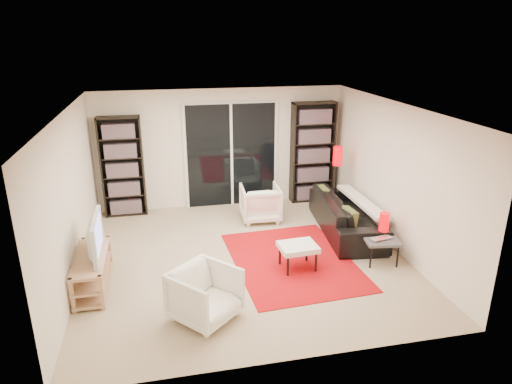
{
  "coord_description": "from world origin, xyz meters",
  "views": [
    {
      "loc": [
        -1.21,
        -6.47,
        3.45
      ],
      "look_at": [
        0.25,
        0.3,
        1.0
      ],
      "focal_mm": 32.0,
      "sensor_mm": 36.0,
      "label": 1
    }
  ],
  "objects_px": {
    "tv_stand": "(93,270)",
    "sofa": "(346,214)",
    "bookshelf_left": "(123,167)",
    "bookshelf_right": "(313,153)",
    "armchair_front": "(205,295)",
    "ottoman": "(298,248)",
    "floor_lamp": "(337,163)",
    "side_table": "(381,241)",
    "armchair_back": "(260,203)"
  },
  "relations": [
    {
      "from": "armchair_back",
      "to": "ottoman",
      "type": "relative_size",
      "value": 1.26
    },
    {
      "from": "bookshelf_left",
      "to": "tv_stand",
      "type": "bearing_deg",
      "value": -96.53
    },
    {
      "from": "armchair_front",
      "to": "side_table",
      "type": "distance_m",
      "value": 3.0
    },
    {
      "from": "bookshelf_right",
      "to": "tv_stand",
      "type": "height_order",
      "value": "bookshelf_right"
    },
    {
      "from": "armchair_back",
      "to": "floor_lamp",
      "type": "bearing_deg",
      "value": -176.33
    },
    {
      "from": "armchair_front",
      "to": "bookshelf_left",
      "type": "bearing_deg",
      "value": 65.17
    },
    {
      "from": "ottoman",
      "to": "sofa",
      "type": "bearing_deg",
      "value": 42.23
    },
    {
      "from": "bookshelf_left",
      "to": "armchair_back",
      "type": "xyz_separation_m",
      "value": [
        2.54,
        -0.84,
        -0.64
      ]
    },
    {
      "from": "armchair_front",
      "to": "floor_lamp",
      "type": "xyz_separation_m",
      "value": [
        2.92,
        3.02,
        0.7
      ]
    },
    {
      "from": "tv_stand",
      "to": "floor_lamp",
      "type": "bearing_deg",
      "value": 23.83
    },
    {
      "from": "bookshelf_right",
      "to": "armchair_front",
      "type": "height_order",
      "value": "bookshelf_right"
    },
    {
      "from": "tv_stand",
      "to": "floor_lamp",
      "type": "height_order",
      "value": "floor_lamp"
    },
    {
      "from": "bookshelf_left",
      "to": "armchair_back",
      "type": "bearing_deg",
      "value": -18.24
    },
    {
      "from": "bookshelf_right",
      "to": "tv_stand",
      "type": "xyz_separation_m",
      "value": [
        -4.17,
        -2.76,
        -0.79
      ]
    },
    {
      "from": "armchair_front",
      "to": "ottoman",
      "type": "relative_size",
      "value": 1.27
    },
    {
      "from": "bookshelf_left",
      "to": "armchair_back",
      "type": "distance_m",
      "value": 2.75
    },
    {
      "from": "tv_stand",
      "to": "ottoman",
      "type": "bearing_deg",
      "value": -1.7
    },
    {
      "from": "ottoman",
      "to": "side_table",
      "type": "relative_size",
      "value": 0.99
    },
    {
      "from": "tv_stand",
      "to": "sofa",
      "type": "bearing_deg",
      "value": 14.0
    },
    {
      "from": "sofa",
      "to": "floor_lamp",
      "type": "height_order",
      "value": "floor_lamp"
    },
    {
      "from": "bookshelf_left",
      "to": "side_table",
      "type": "height_order",
      "value": "bookshelf_left"
    },
    {
      "from": "side_table",
      "to": "tv_stand",
      "type": "bearing_deg",
      "value": 178.17
    },
    {
      "from": "bookshelf_left",
      "to": "sofa",
      "type": "relative_size",
      "value": 0.87
    },
    {
      "from": "side_table",
      "to": "ottoman",
      "type": "bearing_deg",
      "value": 177.86
    },
    {
      "from": "bookshelf_left",
      "to": "ottoman",
      "type": "bearing_deg",
      "value": -46.78
    },
    {
      "from": "armchair_front",
      "to": "side_table",
      "type": "height_order",
      "value": "armchair_front"
    },
    {
      "from": "bookshelf_right",
      "to": "floor_lamp",
      "type": "xyz_separation_m",
      "value": [
        0.22,
        -0.82,
        -0.01
      ]
    },
    {
      "from": "bookshelf_left",
      "to": "bookshelf_right",
      "type": "height_order",
      "value": "bookshelf_right"
    },
    {
      "from": "side_table",
      "to": "floor_lamp",
      "type": "xyz_separation_m",
      "value": [
        0.06,
        2.08,
        0.68
      ]
    },
    {
      "from": "armchair_back",
      "to": "armchair_front",
      "type": "bearing_deg",
      "value": 68.34
    },
    {
      "from": "armchair_back",
      "to": "side_table",
      "type": "distance_m",
      "value": 2.53
    },
    {
      "from": "armchair_back",
      "to": "floor_lamp",
      "type": "height_order",
      "value": "floor_lamp"
    },
    {
      "from": "sofa",
      "to": "ottoman",
      "type": "relative_size",
      "value": 3.81
    },
    {
      "from": "bookshelf_right",
      "to": "armchair_back",
      "type": "distance_m",
      "value": 1.71
    },
    {
      "from": "sofa",
      "to": "armchair_front",
      "type": "distance_m",
      "value": 3.51
    },
    {
      "from": "armchair_front",
      "to": "floor_lamp",
      "type": "relative_size",
      "value": 0.55
    },
    {
      "from": "tv_stand",
      "to": "sofa",
      "type": "height_order",
      "value": "sofa"
    },
    {
      "from": "armchair_back",
      "to": "ottoman",
      "type": "bearing_deg",
      "value": 96.9
    },
    {
      "from": "bookshelf_left",
      "to": "tv_stand",
      "type": "height_order",
      "value": "bookshelf_left"
    },
    {
      "from": "bookshelf_left",
      "to": "armchair_front",
      "type": "relative_size",
      "value": 2.61
    },
    {
      "from": "bookshelf_left",
      "to": "ottoman",
      "type": "xyz_separation_m",
      "value": [
        2.68,
        -2.85,
        -0.63
      ]
    },
    {
      "from": "bookshelf_right",
      "to": "sofa",
      "type": "relative_size",
      "value": 0.94
    },
    {
      "from": "armchair_front",
      "to": "side_table",
      "type": "bearing_deg",
      "value": -23.33
    },
    {
      "from": "tv_stand",
      "to": "floor_lamp",
      "type": "relative_size",
      "value": 0.96
    },
    {
      "from": "side_table",
      "to": "floor_lamp",
      "type": "relative_size",
      "value": 0.44
    },
    {
      "from": "armchair_back",
      "to": "floor_lamp",
      "type": "relative_size",
      "value": 0.55
    },
    {
      "from": "tv_stand",
      "to": "armchair_back",
      "type": "height_order",
      "value": "armchair_back"
    },
    {
      "from": "tv_stand",
      "to": "armchair_back",
      "type": "distance_m",
      "value": 3.44
    },
    {
      "from": "bookshelf_left",
      "to": "side_table",
      "type": "xyz_separation_m",
      "value": [
        4.01,
        -2.9,
        -0.62
      ]
    },
    {
      "from": "floor_lamp",
      "to": "side_table",
      "type": "bearing_deg",
      "value": -91.72
    }
  ]
}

